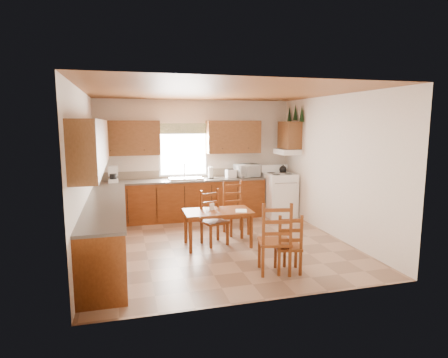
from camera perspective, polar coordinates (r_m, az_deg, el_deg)
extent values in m
plane|color=#967258|center=(6.88, -0.56, -9.93)|extent=(4.50, 4.50, 0.00)
plane|color=brown|center=(6.54, -0.60, 13.11)|extent=(4.50, 4.50, 0.00)
plane|color=silver|center=(6.40, -20.48, 0.54)|extent=(4.50, 4.50, 0.00)
plane|color=silver|center=(7.46, 16.40, 1.82)|extent=(4.50, 4.50, 0.00)
plane|color=silver|center=(8.76, -4.29, 3.10)|extent=(4.50, 4.50, 0.00)
plane|color=silver|center=(4.46, 6.72, -2.27)|extent=(4.50, 4.50, 0.00)
cube|color=brown|center=(8.54, -6.31, -3.25)|extent=(3.75, 0.60, 0.88)
cube|color=brown|center=(6.41, -17.48, -7.61)|extent=(0.60, 3.60, 0.88)
cube|color=#524841|center=(8.46, -6.37, -0.20)|extent=(3.75, 0.63, 0.04)
cube|color=#524841|center=(6.30, -17.67, -3.59)|extent=(0.63, 3.60, 0.04)
cube|color=gray|center=(8.73, -6.67, 0.80)|extent=(3.75, 0.01, 0.18)
cube|color=brown|center=(8.40, -14.59, 6.07)|extent=(1.41, 0.33, 0.75)
cube|color=brown|center=(8.77, 1.46, 6.43)|extent=(1.25, 0.33, 0.75)
cube|color=brown|center=(6.19, -19.33, 5.05)|extent=(0.33, 3.60, 0.75)
cube|color=brown|center=(8.79, 9.96, 6.61)|extent=(0.33, 0.62, 0.62)
cube|color=white|center=(8.79, 9.60, 4.14)|extent=(0.44, 0.62, 0.12)
cube|color=white|center=(8.66, -6.22, 4.34)|extent=(1.13, 0.02, 1.18)
cube|color=white|center=(8.66, -6.22, 4.34)|extent=(1.05, 0.01, 1.10)
cube|color=#426536|center=(8.61, -6.24, 7.65)|extent=(1.19, 0.01, 0.24)
cube|color=silver|center=(8.46, -5.87, 0.09)|extent=(0.75, 0.45, 0.04)
cone|color=black|center=(8.56, 11.76, 9.72)|extent=(0.22, 0.22, 0.36)
cone|color=black|center=(8.85, 10.82, 9.97)|extent=(0.22, 0.22, 0.36)
cone|color=black|center=(9.14, 9.93, 9.69)|extent=(0.22, 0.22, 0.36)
cube|color=white|center=(8.89, 8.40, -2.45)|extent=(0.68, 0.70, 0.99)
cube|color=white|center=(8.29, -16.55, 0.76)|extent=(0.28, 0.31, 0.37)
cylinder|color=white|center=(8.55, -2.07, 0.97)|extent=(0.12, 0.12, 0.26)
cube|color=white|center=(8.65, 1.05, 0.82)|extent=(0.26, 0.19, 0.19)
imported|color=white|center=(8.79, 3.52, 1.30)|extent=(0.58, 0.48, 0.30)
cube|color=brown|center=(6.74, -0.95, -7.49)|extent=(1.20, 0.70, 0.64)
cube|color=brown|center=(5.56, 7.70, -8.77)|extent=(0.53, 0.51, 1.06)
cube|color=brown|center=(5.64, 9.73, -9.56)|extent=(0.44, 0.43, 0.88)
cube|color=brown|center=(7.40, 1.87, -4.50)|extent=(0.48, 0.46, 1.02)
cube|color=brown|center=(6.76, -1.47, -5.98)|extent=(0.50, 0.49, 0.97)
cube|color=white|center=(6.65, 2.63, -4.85)|extent=(0.27, 0.31, 0.00)
cube|color=white|center=(6.68, -1.87, -4.26)|extent=(0.09, 0.05, 0.12)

